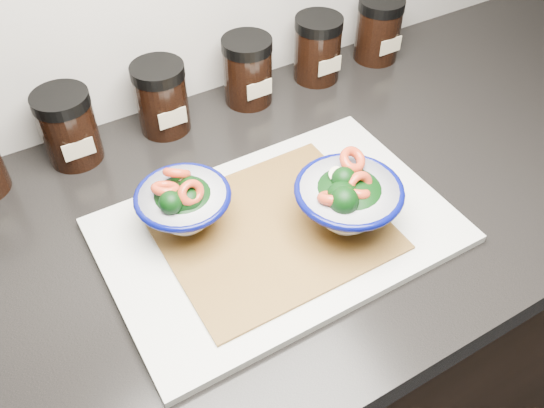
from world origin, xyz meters
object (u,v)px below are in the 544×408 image
bowl_left (184,204)px  spice_jar_d (248,71)px  spice_jar_c (162,98)px  bowl_right (348,200)px  spice_jar_e (318,49)px  spice_jar_f (378,29)px  cutting_board (278,230)px  spice_jar_b (69,127)px

bowl_left → spice_jar_d: spice_jar_d is taller
spice_jar_d → spice_jar_c: bearing=180.0°
spice_jar_c → bowl_right: bearing=-70.7°
spice_jar_e → spice_jar_f: same height
cutting_board → spice_jar_c: size_ratio=3.98×
spice_jar_c → spice_jar_e: 0.29m
bowl_right → spice_jar_d: (0.04, 0.33, -0.00)m
cutting_board → spice_jar_c: spice_jar_c is taller
spice_jar_d → spice_jar_e: (0.14, 0.00, 0.00)m
bowl_right → spice_jar_d: bearing=83.6°
bowl_left → spice_jar_d: 0.31m
cutting_board → bowl_right: bearing=-27.3°
cutting_board → bowl_right: bowl_right is taller
bowl_right → spice_jar_c: spice_jar_c is taller
spice_jar_c → spice_jar_d: 0.15m
bowl_left → spice_jar_e: 0.42m
bowl_left → spice_jar_b: 0.24m
spice_jar_c → spice_jar_e: bearing=0.0°
spice_jar_d → bowl_right: bearing=-96.4°
bowl_left → spice_jar_d: bearing=46.3°
spice_jar_d → bowl_left: bearing=-133.7°
bowl_left → bowl_right: (0.18, -0.10, 0.00)m
bowl_right → spice_jar_b: 0.42m
bowl_left → bowl_right: size_ratio=0.89×
cutting_board → spice_jar_b: spice_jar_b is taller
bowl_left → spice_jar_f: size_ratio=1.09×
spice_jar_b → spice_jar_c: bearing=0.0°
spice_jar_f → bowl_left: bearing=-155.0°
spice_jar_b → spice_jar_f: 0.57m
bowl_right → spice_jar_b: (-0.26, 0.33, -0.00)m
bowl_left → bowl_right: bearing=-29.5°
spice_jar_b → spice_jar_d: bearing=0.0°
cutting_board → bowl_left: 0.13m
spice_jar_c → spice_jar_f: (0.42, 0.00, 0.00)m
bowl_right → spice_jar_b: bearing=128.4°
spice_jar_d → spice_jar_e: size_ratio=1.00×
bowl_left → spice_jar_e: spice_jar_e is taller
bowl_right → spice_jar_c: (-0.12, 0.33, -0.00)m
cutting_board → spice_jar_e: bearing=49.0°
spice_jar_d → spice_jar_f: same height
bowl_right → cutting_board: bearing=152.7°
cutting_board → spice_jar_e: (0.25, 0.29, 0.05)m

